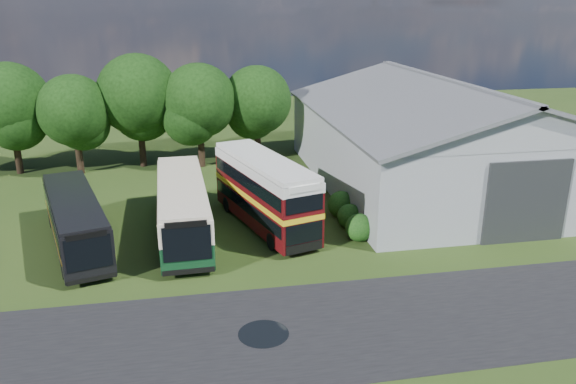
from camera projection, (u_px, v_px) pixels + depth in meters
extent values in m
plane|color=#243A12|center=(285.00, 297.00, 27.13)|extent=(120.00, 120.00, 0.00)
cube|color=black|center=(364.00, 324.00, 24.87)|extent=(60.00, 8.00, 0.02)
cylinder|color=black|center=(264.00, 334.00, 24.08)|extent=(2.20, 2.20, 0.01)
cube|color=gray|center=(437.00, 148.00, 43.76)|extent=(18.00, 24.00, 5.50)
cube|color=#2D3033|center=(527.00, 202.00, 32.60)|extent=(5.20, 0.18, 5.00)
cylinder|color=black|center=(18.00, 153.00, 46.25)|extent=(0.56, 0.56, 3.42)
sphere|color=black|center=(9.00, 103.00, 44.91)|extent=(6.46, 6.46, 6.46)
cylinder|color=black|center=(79.00, 155.00, 46.25)|extent=(0.56, 0.56, 3.06)
sphere|color=black|center=(74.00, 110.00, 45.05)|extent=(5.78, 5.78, 5.78)
cylinder|color=black|center=(142.00, 146.00, 48.25)|extent=(0.56, 0.56, 3.60)
sphere|color=black|center=(138.00, 95.00, 46.83)|extent=(6.80, 6.80, 6.80)
cylinder|color=black|center=(201.00, 148.00, 48.23)|extent=(0.56, 0.56, 3.31)
sphere|color=black|center=(199.00, 101.00, 46.93)|extent=(6.26, 6.26, 6.26)
cylinder|color=black|center=(258.00, 144.00, 49.87)|extent=(0.56, 0.56, 3.17)
sphere|color=black|center=(257.00, 100.00, 48.63)|extent=(5.98, 5.98, 5.98)
sphere|color=#194714|center=(359.00, 239.00, 33.70)|extent=(1.70, 1.70, 1.70)
sphere|color=#194714|center=(349.00, 227.00, 35.56)|extent=(1.60, 1.60, 1.60)
sphere|color=#194714|center=(341.00, 216.00, 37.42)|extent=(1.80, 1.80, 1.80)
cube|color=#0E361B|center=(182.00, 206.00, 33.80)|extent=(3.20, 12.29, 3.03)
cube|color=#4B0A0D|center=(265.00, 190.00, 34.97)|extent=(5.48, 10.73, 4.16)
cube|color=black|center=(75.00, 220.00, 32.21)|extent=(5.46, 11.35, 2.75)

